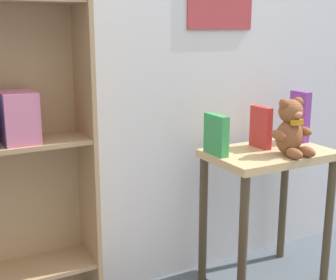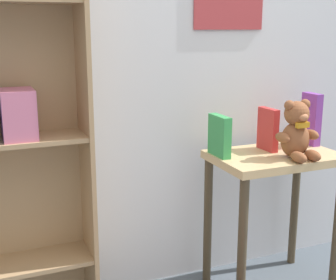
% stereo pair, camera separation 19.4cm
% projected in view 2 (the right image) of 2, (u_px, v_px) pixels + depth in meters
% --- Properties ---
extents(wall_back, '(4.80, 0.07, 2.50)m').
position_uv_depth(wall_back, '(211.00, 21.00, 2.17)').
color(wall_back, silver).
rests_on(wall_back, ground_plane).
extents(display_table, '(0.57, 0.37, 0.67)m').
position_uv_depth(display_table, '(274.00, 182.00, 2.14)').
color(display_table, tan).
rests_on(display_table, ground_plane).
extents(teddy_bear, '(0.19, 0.18, 0.25)m').
position_uv_depth(teddy_bear, '(297.00, 132.00, 2.01)').
color(teddy_bear, brown).
rests_on(teddy_bear, display_table).
extents(book_standing_green, '(0.04, 0.14, 0.18)m').
position_uv_depth(book_standing_green, '(219.00, 136.00, 2.05)').
color(book_standing_green, '#33934C').
rests_on(book_standing_green, display_table).
extents(book_standing_red, '(0.04, 0.12, 0.20)m').
position_uv_depth(book_standing_red, '(268.00, 129.00, 2.15)').
color(book_standing_red, red).
rests_on(book_standing_red, display_table).
extents(book_standing_purple, '(0.04, 0.11, 0.25)m').
position_uv_depth(book_standing_purple, '(311.00, 119.00, 2.25)').
color(book_standing_purple, purple).
rests_on(book_standing_purple, display_table).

